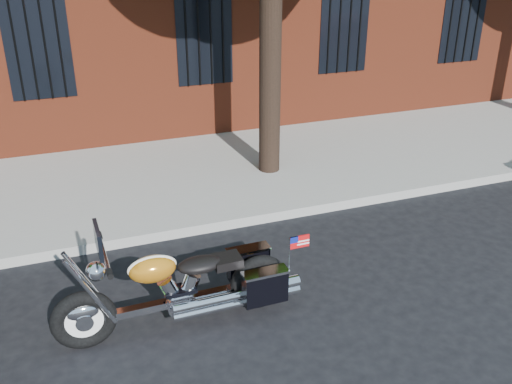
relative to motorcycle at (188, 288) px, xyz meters
name	(u,v)px	position (x,y,z in m)	size (l,w,h in m)	color
ground	(315,265)	(1.83, 0.62, -0.46)	(120.00, 120.00, 0.00)	black
curb	(275,214)	(1.83, 2.00, -0.39)	(40.00, 0.16, 0.15)	gray
sidewalk	(236,170)	(1.83, 3.88, -0.39)	(40.00, 3.60, 0.15)	gray
motorcycle	(188,288)	(0.00, 0.00, 0.00)	(2.73, 0.79, 1.37)	black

